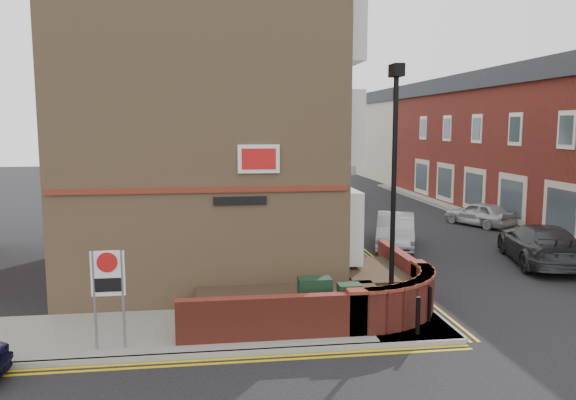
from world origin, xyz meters
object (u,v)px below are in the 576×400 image
Objects in this scene: utility_cabinet_large at (314,302)px; silver_car_near at (395,230)px; lamppost at (393,194)px; zone_sign at (108,281)px.

silver_car_near is (5.03, 8.86, -0.02)m from utility_cabinet_large.
lamppost reaches higher than zone_sign.
utility_cabinet_large is at bearing 176.99° from lamppost.
utility_cabinet_large is at bearing -100.89° from silver_car_near.
lamppost reaches higher than utility_cabinet_large.
lamppost is 2.86× the size of zone_sign.
utility_cabinet_large is 4.86m from zone_sign.
zone_sign is (-6.60, -0.70, -1.70)m from lamppost.
silver_car_near reaches higher than utility_cabinet_large.
lamppost reaches higher than silver_car_near.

